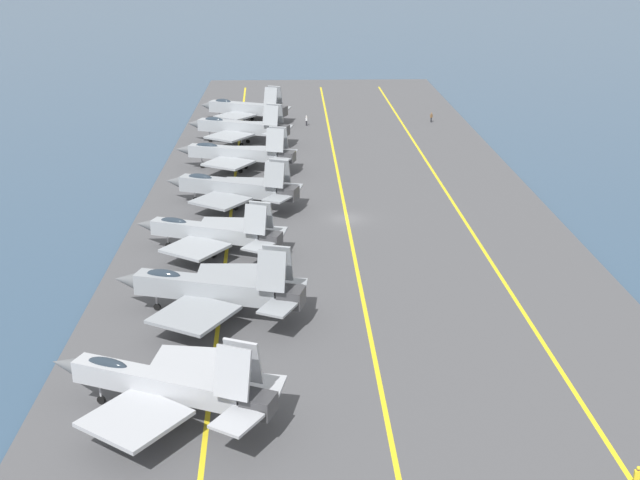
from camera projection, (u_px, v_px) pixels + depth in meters
ground_plane at (347, 222)px, 91.42m from camera, size 2000.00×2000.00×0.00m
carrier_deck at (347, 220)px, 91.34m from camera, size 188.24×48.24×0.40m
deck_stripe_foul_line at (462, 217)px, 91.70m from camera, size 169.41×2.08×0.01m
deck_stripe_centerline at (347, 218)px, 91.27m from camera, size 169.41×0.36×0.01m
deck_stripe_edge_line at (230, 220)px, 90.85m from camera, size 169.33×5.83×0.01m
parked_jet_second at (164, 385)px, 52.57m from camera, size 13.06×16.55×6.61m
parked_jet_third at (211, 289)px, 66.92m from camera, size 14.12×16.86×6.73m
parked_jet_fourth at (211, 232)px, 80.45m from camera, size 12.41×15.95×5.89m
parked_jet_fifth at (233, 188)px, 94.54m from camera, size 12.93×16.93×6.11m
parked_jet_sixth at (237, 153)px, 109.05m from camera, size 12.45×17.22×6.34m
parked_jet_seventh at (239, 127)px, 122.62m from camera, size 13.75×16.79×6.57m
parked_jet_eighth at (244, 108)px, 137.67m from camera, size 13.34×16.25×6.46m
crew_yellow_vest at (637, 478)px, 46.04m from camera, size 0.34×0.43×1.78m
crew_brown_vest at (431, 117)px, 138.01m from camera, size 0.41×0.46×1.70m
crew_white_vest at (306, 120)px, 135.61m from camera, size 0.41×0.31×1.69m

